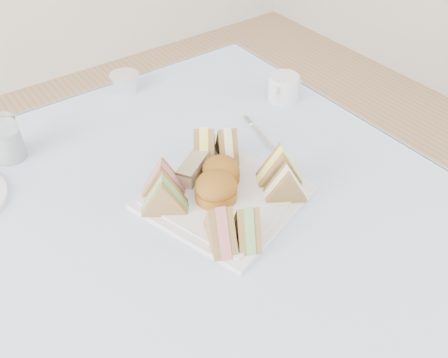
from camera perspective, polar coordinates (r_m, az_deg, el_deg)
table at (r=1.16m, az=-4.14°, el=-17.94°), size 0.90×0.90×0.74m
tablecloth at (r=0.86m, az=-5.33°, el=-5.11°), size 1.02×1.02×0.01m
serving_plate at (r=0.89m, az=0.00°, el=-2.13°), size 0.32×0.32×0.01m
sandwich_fl_a at (r=0.78m, az=-0.47°, el=-5.45°), size 0.07×0.10×0.08m
sandwich_fl_b at (r=0.78m, az=2.86°, el=-5.25°), size 0.07×0.09×0.07m
sandwich_fr_a at (r=0.89m, az=6.78°, el=1.72°), size 0.10×0.08×0.08m
sandwich_fr_b at (r=0.86m, az=7.48°, el=-0.41°), size 0.09×0.07×0.07m
sandwich_bl_a at (r=0.83m, az=-7.25°, el=-1.78°), size 0.09×0.08×0.08m
sandwich_bl_b at (r=0.87m, az=-7.40°, el=0.18°), size 0.09×0.08×0.07m
sandwich_br_a at (r=0.94m, az=0.38°, el=4.38°), size 0.07×0.09×0.07m
sandwich_br_b at (r=0.94m, az=-2.38°, el=4.27°), size 0.08×0.09×0.08m
scone_left at (r=0.86m, az=-0.97°, el=-1.12°), size 0.09×0.09×0.05m
scone_right at (r=0.89m, az=-0.37°, el=0.95°), size 0.10×0.10×0.05m
pastry_slice at (r=0.91m, az=-3.77°, el=1.18°), size 0.09×0.07×0.04m
water_glass at (r=1.05m, az=-24.79°, el=4.39°), size 0.07×0.07×0.09m
tea_strainer at (r=1.22m, az=-11.80°, el=11.22°), size 0.09×0.09×0.04m
knife at (r=0.99m, az=2.43°, el=2.85°), size 0.04×0.20×0.00m
fork at (r=1.01m, az=5.70°, el=3.84°), size 0.05×0.18×0.00m
creamer_jug at (r=1.16m, az=7.16°, el=10.83°), size 0.09×0.09×0.06m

